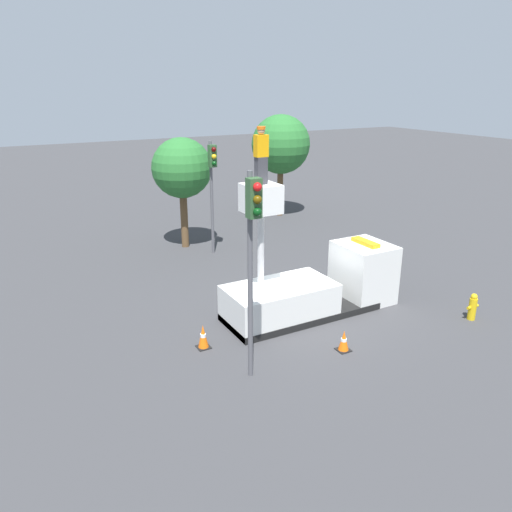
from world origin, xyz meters
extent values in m
plane|color=#38383A|center=(0.00, 0.00, 0.00)|extent=(120.00, 120.00, 0.00)
cube|color=black|center=(0.00, 0.00, 0.12)|extent=(5.55, 2.09, 0.24)
cube|color=silver|center=(-0.89, 0.00, 0.65)|extent=(3.77, 2.03, 1.30)
cube|color=silver|center=(2.77, 0.00, 1.10)|extent=(1.78, 2.03, 2.20)
cube|color=black|center=(3.67, 0.00, 1.54)|extent=(0.03, 1.73, 0.88)
cube|color=orange|center=(2.77, 0.00, 2.27)|extent=(0.36, 1.22, 0.14)
cylinder|color=silver|center=(-1.65, 0.00, 2.67)|extent=(0.22, 0.22, 2.75)
cube|color=white|center=(-1.65, 0.00, 4.40)|extent=(1.07, 1.07, 0.90)
cube|color=#38383D|center=(-1.65, 0.00, 5.27)|extent=(0.34, 0.26, 0.84)
cube|color=#F29E0C|center=(-1.65, 0.00, 6.02)|extent=(0.40, 0.26, 0.66)
sphere|color=tan|center=(-1.65, 0.00, 6.46)|extent=(0.23, 0.23, 0.23)
cylinder|color=orange|center=(-1.65, 0.00, 6.55)|extent=(0.26, 0.26, 0.09)
cylinder|color=#515156|center=(-3.42, -2.59, 2.89)|extent=(0.14, 0.14, 5.79)
cube|color=#2D512D|center=(-3.42, -2.80, 5.14)|extent=(0.34, 0.28, 1.00)
sphere|color=red|center=(-3.42, -2.98, 5.45)|extent=(0.22, 0.22, 0.22)
sphere|color=#503C07|center=(-3.42, -2.98, 5.14)|extent=(0.22, 0.22, 0.22)
sphere|color=#083710|center=(-3.42, -2.98, 4.83)|extent=(0.22, 0.22, 0.22)
cylinder|color=#515156|center=(0.09, 7.81, 2.67)|extent=(0.14, 0.14, 5.33)
cube|color=#2D512D|center=(0.09, 7.60, 4.68)|extent=(0.34, 0.28, 1.00)
sphere|color=#490707|center=(0.09, 7.42, 4.99)|extent=(0.22, 0.22, 0.22)
sphere|color=gold|center=(0.09, 7.42, 4.68)|extent=(0.22, 0.22, 0.22)
sphere|color=#083710|center=(0.09, 7.42, 4.37)|extent=(0.22, 0.22, 0.22)
cylinder|color=gold|center=(5.01, -3.20, 0.39)|extent=(0.27, 0.27, 0.79)
sphere|color=gold|center=(5.01, -3.20, 0.86)|extent=(0.23, 0.23, 0.23)
cylinder|color=gold|center=(4.81, -3.20, 0.47)|extent=(0.12, 0.11, 0.11)
cylinder|color=gold|center=(5.20, -3.20, 0.47)|extent=(0.12, 0.11, 0.11)
cube|color=black|center=(-3.98, -0.52, 0.01)|extent=(0.41, 0.41, 0.03)
cone|color=orange|center=(-3.98, -0.52, 0.39)|extent=(0.34, 0.34, 0.77)
cylinder|color=white|center=(-3.98, -0.52, 0.43)|extent=(0.18, 0.18, 0.11)
cube|color=black|center=(-0.26, -2.76, 0.01)|extent=(0.41, 0.41, 0.03)
cone|color=orange|center=(-0.26, -2.76, 0.33)|extent=(0.34, 0.34, 0.66)
cylinder|color=white|center=(-0.26, -2.76, 0.36)|extent=(0.18, 0.18, 0.09)
cylinder|color=brown|center=(-0.75, 9.36, 1.47)|extent=(0.36, 0.36, 2.95)
sphere|color=#286B2D|center=(-0.75, 9.36, 3.96)|extent=(2.90, 2.90, 2.90)
cylinder|color=brown|center=(6.73, 12.50, 1.56)|extent=(0.36, 0.36, 3.12)
sphere|color=#286B2D|center=(6.73, 12.50, 4.35)|extent=(3.50, 3.50, 3.50)
camera|label=1|loc=(-9.17, -13.38, 7.81)|focal=35.00mm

